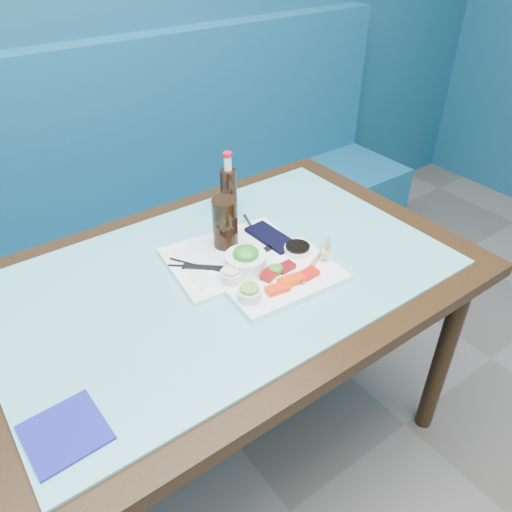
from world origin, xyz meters
TOP-DOWN VIEW (x-y plane):
  - booth_bench at (0.00, 2.29)m, footprint 3.00×0.56m
  - dining_table at (0.00, 1.45)m, footprint 1.40×0.90m
  - glass_top at (0.00, 1.45)m, footprint 1.22×0.76m
  - sashimi_plate at (0.11, 1.34)m, footprint 0.33×0.25m
  - salmon_left at (0.06, 1.28)m, footprint 0.07×0.04m
  - salmon_mid at (0.11, 1.29)m, footprint 0.07×0.04m
  - salmon_right at (0.16, 1.28)m, footprint 0.07×0.03m
  - tuna_left at (0.08, 1.34)m, footprint 0.06×0.05m
  - tuna_right at (0.13, 1.34)m, footprint 0.05×0.03m
  - seaweed_garnish at (0.10, 1.35)m, footprint 0.05×0.05m
  - ramekin_wasabi at (-0.02, 1.30)m, footprint 0.07×0.07m
  - wasabi_fill at (-0.02, 1.30)m, footprint 0.06×0.06m
  - ramekin_ginger at (-0.01, 1.39)m, footprint 0.06×0.06m
  - ginger_fill at (-0.01, 1.39)m, footprint 0.06×0.06m
  - soy_dish at (0.21, 1.39)m, footprint 0.10×0.10m
  - soy_fill at (0.21, 1.39)m, footprint 0.08×0.08m
  - lemon_wedge at (0.25, 1.31)m, footprint 0.05×0.05m
  - chopstick_sleeve at (0.09, 1.44)m, footprint 0.13×0.03m
  - wooden_chopstick_a at (0.22, 1.32)m, footprint 0.21×0.10m
  - wooden_chopstick_b at (0.23, 1.32)m, footprint 0.21×0.13m
  - serving_tray at (0.06, 1.49)m, footprint 0.40×0.32m
  - paper_placemat at (0.06, 1.49)m, footprint 0.32×0.25m
  - seaweed_bowl at (0.05, 1.41)m, footprint 0.12×0.12m
  - seaweed_salad at (0.05, 1.41)m, footprint 0.08×0.08m
  - cola_glass at (0.07, 1.54)m, footprint 0.09×0.09m
  - navy_pouch at (0.20, 1.49)m, footprint 0.08×0.17m
  - fork at (0.19, 1.59)m, footprint 0.04×0.09m
  - black_chopstick_a at (-0.04, 1.48)m, footprint 0.12×0.20m
  - black_chopstick_b at (-0.03, 1.48)m, footprint 0.17×0.15m
  - tray_sleeve at (-0.03, 1.48)m, footprint 0.12×0.11m
  - cola_bottle_body at (0.20, 1.71)m, footprint 0.05×0.05m
  - cola_bottle_neck at (0.20, 1.71)m, footprint 0.03×0.03m
  - cola_bottle_cap at (0.20, 1.71)m, footprint 0.03×0.03m
  - blue_napkin at (-0.53, 1.20)m, footprint 0.15×0.15m

SIDE VIEW (x-z plane):
  - booth_bench at x=0.00m, z-range -0.21..0.96m
  - dining_table at x=0.00m, z-range 0.29..1.04m
  - glass_top at x=0.00m, z-range 0.75..0.76m
  - blue_napkin at x=-0.53m, z-range 0.76..0.76m
  - serving_tray at x=0.06m, z-range 0.76..0.77m
  - sashimi_plate at x=0.11m, z-range 0.76..0.77m
  - paper_placemat at x=0.06m, z-range 0.77..0.77m
  - tray_sleeve at x=-0.03m, z-range 0.77..0.78m
  - black_chopstick_b at x=-0.03m, z-range 0.77..0.78m
  - black_chopstick_a at x=-0.04m, z-range 0.77..0.78m
  - chopstick_sleeve at x=0.09m, z-range 0.77..0.78m
  - fork at x=0.19m, z-range 0.77..0.78m
  - navy_pouch at x=0.20m, z-range 0.77..0.78m
  - wooden_chopstick_a at x=0.22m, z-range 0.77..0.78m
  - wooden_chopstick_b at x=0.23m, z-range 0.77..0.78m
  - salmon_left at x=0.06m, z-range 0.77..0.79m
  - soy_dish at x=0.21m, z-range 0.77..0.79m
  - salmon_right at x=0.16m, z-range 0.77..0.79m
  - tuna_right at x=0.13m, z-range 0.77..0.79m
  - salmon_mid at x=0.11m, z-range 0.77..0.79m
  - tuna_left at x=0.08m, z-range 0.77..0.79m
  - seaweed_garnish at x=0.10m, z-range 0.77..0.80m
  - ramekin_ginger at x=-0.01m, z-range 0.77..0.80m
  - ramekin_wasabi at x=-0.02m, z-range 0.77..0.80m
  - soy_fill at x=0.21m, z-range 0.79..0.80m
  - lemon_wedge at x=0.25m, z-range 0.77..0.81m
  - seaweed_bowl at x=0.05m, z-range 0.77..0.82m
  - ginger_fill at x=-0.01m, z-range 0.80..0.81m
  - wasabi_fill at x=-0.02m, z-range 0.80..0.81m
  - seaweed_salad at x=0.05m, z-range 0.81..0.84m
  - cola_bottle_body at x=0.20m, z-range 0.76..0.91m
  - cola_glass at x=0.07m, z-range 0.77..0.92m
  - cola_bottle_neck at x=0.20m, z-range 0.91..0.96m
  - cola_bottle_cap at x=0.20m, z-range 0.96..0.97m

